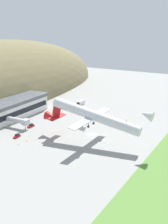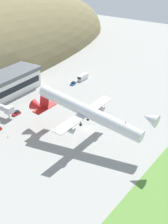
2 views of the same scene
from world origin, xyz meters
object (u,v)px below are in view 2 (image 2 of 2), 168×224
(service_car_3, at_px, (73,83))
(fuel_truck, at_px, (83,77))
(traffic_cone_1, at_px, (8,137))
(service_car_2, at_px, (16,113))
(cargo_airplane, at_px, (87,112))
(jetway_0, at_px, (1,107))

(service_car_3, relative_size, fuel_truck, 0.54)
(traffic_cone_1, bearing_deg, service_car_2, 32.92)
(service_car_2, bearing_deg, fuel_truck, -1.74)
(cargo_airplane, xyz_separation_m, traffic_cone_1, (-14.36, 27.37, -12.32))
(cargo_airplane, distance_m, service_car_2, 40.12)
(fuel_truck, bearing_deg, jetway_0, 173.66)
(service_car_3, xyz_separation_m, fuel_truck, (8.68, -0.43, 0.87))
(jetway_0, bearing_deg, fuel_truck, -6.34)
(jetway_0, xyz_separation_m, traffic_cone_1, (-12.66, -15.42, -3.71))
(service_car_3, bearing_deg, traffic_cone_1, -170.59)
(jetway_0, bearing_deg, traffic_cone_1, -129.37)
(jetway_0, height_order, service_car_2, jetway_0)
(jetway_0, relative_size, traffic_cone_1, 23.88)
(service_car_3, bearing_deg, jetway_0, 173.01)
(cargo_airplane, relative_size, service_car_3, 14.36)
(service_car_3, height_order, traffic_cone_1, service_car_3)
(traffic_cone_1, bearing_deg, service_car_3, 9.41)
(fuel_truck, xyz_separation_m, traffic_cone_1, (-67.56, -9.32, -1.19))
(fuel_truck, height_order, traffic_cone_1, fuel_truck)
(jetway_0, distance_m, service_car_2, 6.98)
(jetway_0, bearing_deg, service_car_2, -47.86)
(service_car_2, relative_size, fuel_truck, 0.58)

